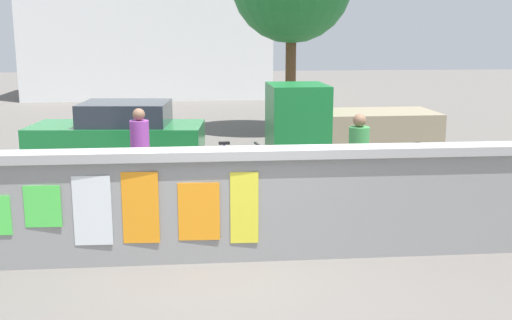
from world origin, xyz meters
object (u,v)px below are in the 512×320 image
bicycle_far (233,173)px  auto_rickshaw_truck (342,128)px  car_parked (120,132)px  bicycle_near (76,196)px  person_bystander (359,151)px  motorcycle (211,198)px  person_walking (140,144)px

bicycle_far → auto_rickshaw_truck: bearing=35.0°
car_parked → bicycle_far: size_ratio=2.31×
bicycle_near → person_bystander: (4.64, 0.09, 0.62)m
motorcycle → person_walking: 2.29m
car_parked → bicycle_far: car_parked is taller
bicycle_far → person_bystander: 2.50m
motorcycle → person_walking: bearing=122.8°
auto_rickshaw_truck → motorcycle: bearing=-127.3°
car_parked → person_walking: person_walking is taller
motorcycle → bicycle_far: 2.16m
bicycle_near → bicycle_far: (2.60, 1.40, 0.00)m
bicycle_near → person_walking: 1.62m
motorcycle → auto_rickshaw_truck: bearing=52.7°
person_walking → person_bystander: bearing=-16.3°
bicycle_near → bicycle_far: same height
bicycle_far → person_bystander: person_bystander is taller
car_parked → person_bystander: bearing=-42.4°
person_bystander → person_walking: bearing=163.7°
auto_rickshaw_truck → person_bystander: size_ratio=2.24×
motorcycle → bicycle_near: (-2.15, 0.71, -0.10)m
auto_rickshaw_truck → person_walking: bearing=-154.6°
auto_rickshaw_truck → person_walking: 4.59m
car_parked → person_walking: bearing=-76.4°
auto_rickshaw_truck → motorcycle: auto_rickshaw_truck is taller
person_walking → car_parked: bearing=103.6°
bicycle_far → person_walking: person_walking is taller
motorcycle → bicycle_near: bicycle_near is taller
car_parked → bicycle_near: bearing=-93.1°
bicycle_near → person_bystander: 4.68m
car_parked → person_bystander: size_ratio=2.43×
motorcycle → person_walking: size_ratio=1.16×
motorcycle → bicycle_far: bicycle_far is taller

